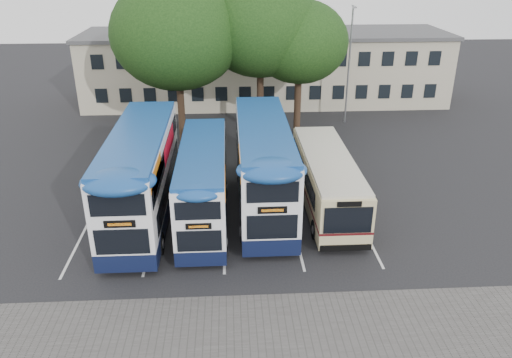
{
  "coord_description": "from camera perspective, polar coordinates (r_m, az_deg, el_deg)",
  "views": [
    {
      "loc": [
        -3.38,
        -18.41,
        12.75
      ],
      "look_at": [
        -2.07,
        5.0,
        1.98
      ],
      "focal_mm": 35.0,
      "sensor_mm": 36.0,
      "label": 1
    }
  ],
  "objects": [
    {
      "name": "tree_left",
      "position": [
        35.33,
        -9.08,
        16.08
      ],
      "size": [
        8.88,
        8.88,
        11.43
      ],
      "color": "black",
      "rests_on": "ground"
    },
    {
      "name": "bus_dd_mid",
      "position": [
        25.28,
        -6.04,
        -0.18
      ],
      "size": [
        2.31,
        9.51,
        3.96
      ],
      "color": "#0E1535",
      "rests_on": "ground"
    },
    {
      "name": "tree_mid",
      "position": [
        36.32,
        0.51,
        17.06
      ],
      "size": [
        8.29,
        8.29,
        11.48
      ],
      "color": "black",
      "rests_on": "ground"
    },
    {
      "name": "bay_lines",
      "position": [
        26.65,
        -3.62,
        -3.94
      ],
      "size": [
        14.12,
        11.0,
        0.01
      ],
      "color": "silver",
      "rests_on": "ground"
    },
    {
      "name": "tree_right",
      "position": [
        36.28,
        5.02,
        15.32
      ],
      "size": [
        6.79,
        6.79,
        9.81
      ],
      "color": "black",
      "rests_on": "ground"
    },
    {
      "name": "bus_dd_left",
      "position": [
        25.94,
        -12.97,
        0.89
      ],
      "size": [
        2.71,
        11.17,
        4.66
      ],
      "color": "#0E1535",
      "rests_on": "ground"
    },
    {
      "name": "depot_building",
      "position": [
        46.52,
        1.06,
        12.77
      ],
      "size": [
        32.4,
        8.4,
        6.2
      ],
      "color": "beige",
      "rests_on": "ground"
    },
    {
      "name": "paving_strip",
      "position": [
        18.55,
        2.05,
        -18.75
      ],
      "size": [
        40.0,
        6.0,
        0.01
      ],
      "primitive_type": "cube",
      "color": "#595654",
      "rests_on": "ground"
    },
    {
      "name": "bus_single",
      "position": [
        26.99,
        8.09,
        0.19
      ],
      "size": [
        2.52,
        9.92,
        2.96
      ],
      "color": "beige",
      "rests_on": "ground"
    },
    {
      "name": "bus_dd_right",
      "position": [
        26.38,
        0.85,
        1.92
      ],
      "size": [
        2.69,
        11.1,
        4.63
      ],
      "color": "#0E1535",
      "rests_on": "ground"
    },
    {
      "name": "ground",
      "position": [
        22.64,
        6.03,
        -9.75
      ],
      "size": [
        120.0,
        120.0,
        0.0
      ],
      "primitive_type": "plane",
      "color": "black",
      "rests_on": "ground"
    },
    {
      "name": "lamp_post",
      "position": [
        40.24,
        10.63,
        13.29
      ],
      "size": [
        0.25,
        1.05,
        9.06
      ],
      "color": "gray",
      "rests_on": "ground"
    }
  ]
}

